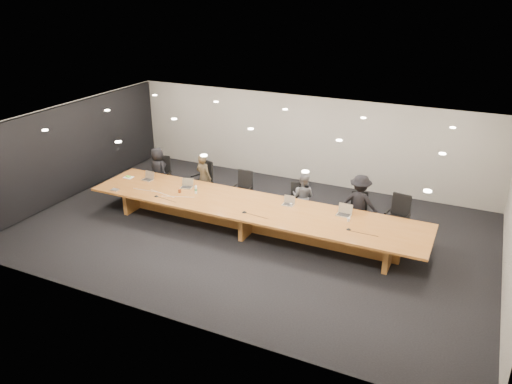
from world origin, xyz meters
TOP-DOWN VIEW (x-y plane):
  - ground at (0.00, 0.00)m, footprint 12.00×12.00m
  - back_wall at (0.00, 4.00)m, footprint 12.00×0.02m
  - left_wall_panel at (-5.94, 0.00)m, footprint 0.08×7.84m
  - conference_table at (0.00, 0.00)m, footprint 9.00×1.80m
  - chair_far_left at (-3.68, 1.24)m, footprint 0.70×0.70m
  - chair_left at (-2.29, 1.33)m, footprint 0.76×0.76m
  - chair_mid_left at (-0.90, 1.27)m, footprint 0.56×0.56m
  - chair_mid_right at (0.85, 1.16)m, footprint 0.66×0.66m
  - chair_right at (2.49, 1.30)m, footprint 0.62×0.62m
  - chair_far_right at (3.48, 1.29)m, footprint 0.67×0.67m
  - person_a at (-3.74, 1.20)m, footprint 0.81×0.66m
  - person_b at (-2.10, 1.16)m, footprint 0.60×0.46m
  - person_c at (0.95, 1.27)m, footprint 0.68×0.55m
  - person_d at (2.50, 1.27)m, footprint 1.01×0.61m
  - laptop_a at (-3.47, 0.30)m, footprint 0.33×0.25m
  - laptop_b at (-2.13, 0.28)m, footprint 0.36×0.30m
  - laptop_d at (0.86, 0.41)m, footprint 0.30×0.22m
  - laptop_e at (2.32, 0.41)m, footprint 0.36×0.27m
  - water_bottle at (-1.69, 0.06)m, footprint 0.08×0.08m
  - amber_mug at (-2.11, -0.09)m, footprint 0.10×0.10m
  - paper_cup_near at (0.96, 0.38)m, footprint 0.08×0.08m
  - paper_cup_far at (2.52, 0.15)m, footprint 0.09×0.09m
  - notepad at (-4.09, 0.22)m, footprint 0.27×0.21m
  - lime_gadget at (-4.11, 0.23)m, footprint 0.17×0.12m
  - av_box at (-3.82, -0.71)m, footprint 0.21×0.16m
  - mic_left at (-2.54, -0.58)m, footprint 0.14×0.14m
  - mic_center at (0.04, -0.47)m, footprint 0.13×0.13m
  - mic_right at (2.64, -0.27)m, footprint 0.14×0.14m

SIDE VIEW (x-z plane):
  - ground at x=0.00m, z-range 0.00..0.00m
  - chair_right at x=2.49m, z-range 0.00..1.02m
  - conference_table at x=0.00m, z-range 0.15..0.90m
  - chair_mid_right at x=0.85m, z-range 0.00..1.05m
  - chair_mid_left at x=-0.90m, z-range 0.00..1.09m
  - chair_far_left at x=-3.68m, z-range 0.00..1.13m
  - chair_far_right at x=3.48m, z-range 0.00..1.14m
  - chair_left at x=-2.29m, z-range 0.00..1.17m
  - person_c at x=0.95m, z-range 0.00..1.32m
  - person_a at x=-3.74m, z-range 0.00..1.43m
  - person_b at x=-2.10m, z-range 0.00..1.47m
  - notepad at x=-4.09m, z-range 0.75..0.77m
  - mic_left at x=-2.54m, z-range 0.75..0.78m
  - mic_right at x=2.64m, z-range 0.75..0.78m
  - av_box at x=-3.82m, z-range 0.75..0.78m
  - mic_center at x=0.04m, z-range 0.75..0.78m
  - person_d at x=2.50m, z-range 0.00..1.54m
  - lime_gadget at x=-4.11m, z-range 0.77..0.79m
  - paper_cup_near at x=0.96m, z-range 0.75..0.83m
  - paper_cup_far at x=2.52m, z-range 0.75..0.84m
  - amber_mug at x=-2.11m, z-range 0.75..0.85m
  - water_bottle at x=-1.69m, z-range 0.75..0.96m
  - laptop_d at x=0.86m, z-range 0.75..0.98m
  - laptop_a at x=-3.47m, z-range 0.75..1.00m
  - laptop_b at x=-2.13m, z-range 0.75..1.00m
  - laptop_e at x=2.32m, z-range 0.75..1.03m
  - left_wall_panel at x=-5.94m, z-range 0.00..2.74m
  - back_wall at x=0.00m, z-range 0.00..2.80m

